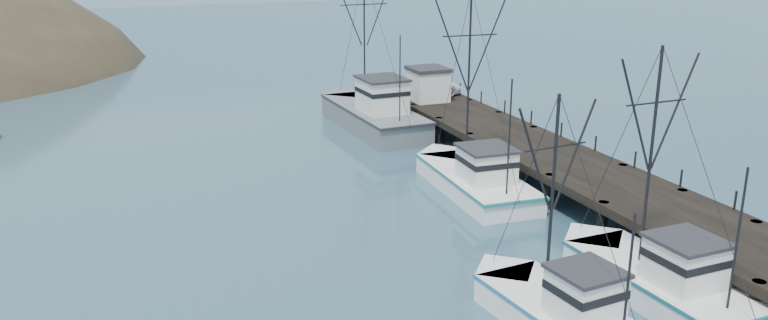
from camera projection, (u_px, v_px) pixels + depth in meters
pier at (540, 152)px, 48.98m from camera, size 6.00×44.00×2.00m
trawler_near at (655, 278)px, 33.14m from camera, size 4.02×11.18×11.34m
trawler_mid at (559, 312)px, 30.16m from camera, size 4.09×9.91×9.97m
trawler_far at (473, 178)px, 46.63m from camera, size 4.62×12.56×12.65m
work_vessel at (372, 114)px, 61.51m from camera, size 5.08×15.49×12.98m
pier_shed at (428, 84)px, 62.36m from camera, size 3.00×3.20×2.80m
pickup_truck at (427, 85)px, 64.68m from camera, size 6.44×3.87×1.67m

